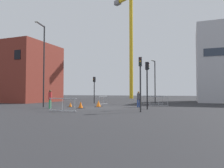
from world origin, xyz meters
name	(u,v)px	position (x,y,z in m)	size (l,w,h in m)	color
ground	(99,107)	(0.00, 0.00, 0.00)	(160.00, 160.00, 0.00)	#28282B
brick_building	(28,73)	(-15.85, 7.11, 4.61)	(7.58, 8.96, 9.21)	maroon
construction_crane	(132,30)	(-4.97, 30.73, 17.18)	(15.23, 9.64, 26.51)	gold
streetlamp_tall	(43,59)	(-5.49, -1.99, 4.93)	(0.67, 1.84, 8.47)	#232326
streetlamp_short	(155,78)	(3.97, 9.88, 3.58)	(0.44, 1.63, 5.95)	#232326
traffic_light_median	(94,85)	(-3.82, 6.70, 2.48)	(0.35, 0.38, 3.67)	black
traffic_light_verge	(140,75)	(5.09, -3.59, 2.85)	(0.28, 0.38, 4.27)	#2D2D30
traffic_light_island	(147,78)	(5.06, -0.77, 2.85)	(0.39, 0.34, 4.27)	black
pedestrian_walking	(139,98)	(3.73, 1.39, 0.95)	(0.34, 0.34, 1.63)	#33519E
pedestrian_waiting	(50,98)	(-3.77, -3.01, 1.03)	(0.34, 0.34, 1.77)	#2D844C
safety_barrier_right_run	(62,105)	(-0.74, -5.47, 0.56)	(2.56, 0.19, 1.08)	#B2B5BA
safety_barrier_front	(159,101)	(5.37, 3.90, 0.56)	(2.15, 0.25, 1.08)	#9EA0A5
safety_barrier_left_run	(153,100)	(4.18, 7.22, 0.56)	(2.56, 0.31, 1.08)	gray
safety_barrier_rear	(103,100)	(-1.50, 4.45, 0.56)	(0.24, 2.19, 1.08)	#9EA0A5
traffic_cone_striped	(70,105)	(-3.12, -0.49, 0.22)	(0.48, 0.48, 0.49)	black
traffic_cone_on_verge	(81,105)	(-1.21, -1.71, 0.29)	(0.63, 0.63, 0.63)	black
traffic_cone_orange	(99,104)	(-0.41, 0.68, 0.32)	(0.67, 0.67, 0.68)	black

